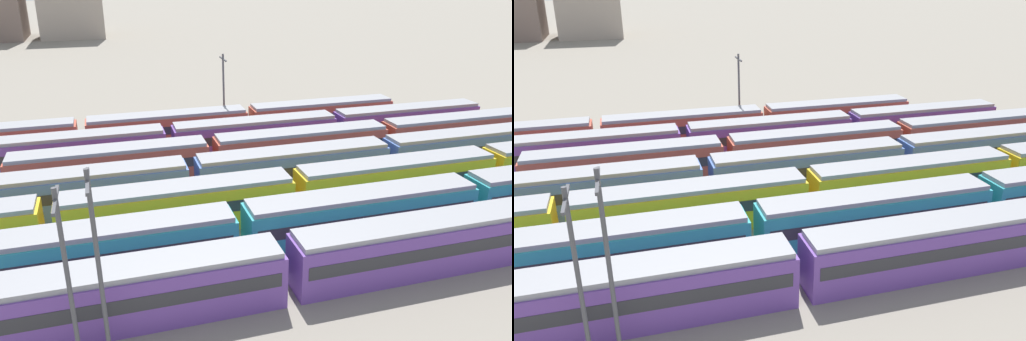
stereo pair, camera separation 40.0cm
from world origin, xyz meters
The scene contains 8 objects.
ground_plane centered at (0.00, 15.60, 0.00)m, with size 600.00×600.00×0.00m, color gray.
train_track_2 centered at (25.01, 10.40, 1.90)m, with size 93.60×3.06×3.75m.
train_track_4 centered at (39.22, 20.80, 1.90)m, with size 93.60×3.06×3.75m.
train_track_5 centered at (16.93, 26.00, 1.90)m, with size 55.80×3.06×3.75m.
train_track_6 centered at (8.15, 31.20, 1.90)m, with size 55.80×3.06×3.75m.
catenary_pole_0 centered at (-1.10, -2.95, 5.57)m, with size 0.24×3.20×10.05m.
catenary_pole_1 centered at (15.40, 34.28, 5.30)m, with size 0.24×3.20×9.53m.
catenary_pole_2 centered at (0.36, -2.77, 5.92)m, with size 0.24×3.20×10.72m.
Camera 2 is at (1.90, -25.69, 19.24)m, focal length 36.10 mm.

